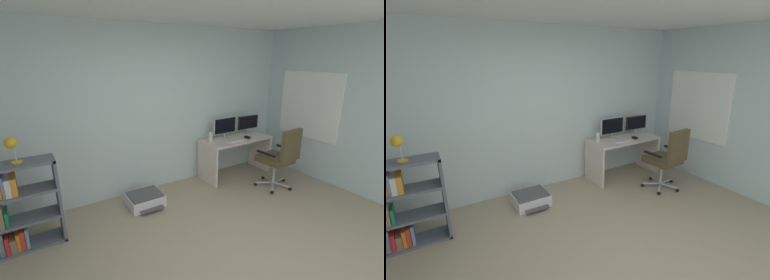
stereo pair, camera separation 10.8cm
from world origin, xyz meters
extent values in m
cube|color=tan|center=(0.00, 0.00, -0.01)|extent=(5.44, 4.53, 0.02)
cube|color=silver|center=(0.00, 2.32, 1.32)|extent=(5.44, 0.10, 2.64)
cube|color=white|center=(2.72, 1.30, 1.31)|extent=(0.01, 1.10, 1.10)
cube|color=white|center=(2.71, 1.30, 1.31)|extent=(0.02, 1.18, 1.18)
cube|color=beige|center=(1.56, 1.92, 0.70)|extent=(1.31, 0.57, 0.04)
cube|color=beige|center=(0.93, 1.92, 0.34)|extent=(0.04, 0.55, 0.69)
cube|color=beige|center=(2.20, 1.92, 0.34)|extent=(0.04, 0.55, 0.69)
cylinder|color=#B2B5B7|center=(1.39, 2.05, 0.73)|extent=(0.18, 0.18, 0.01)
cylinder|color=#B2B5B7|center=(1.39, 2.05, 0.78)|extent=(0.03, 0.03, 0.09)
cube|color=#B7BABC|center=(1.39, 2.05, 0.96)|extent=(0.50, 0.04, 0.29)
cube|color=black|center=(1.39, 2.03, 0.96)|extent=(0.47, 0.01, 0.27)
cylinder|color=#B2B5B7|center=(1.97, 2.05, 0.73)|extent=(0.18, 0.18, 0.01)
cylinder|color=#B2B5B7|center=(1.97, 2.05, 0.78)|extent=(0.03, 0.03, 0.10)
cube|color=black|center=(1.97, 2.05, 0.94)|extent=(0.46, 0.06, 0.25)
cube|color=black|center=(1.97, 2.03, 0.94)|extent=(0.42, 0.03, 0.23)
cube|color=silver|center=(1.45, 1.79, 0.73)|extent=(0.34, 0.13, 0.02)
cube|color=black|center=(1.73, 1.80, 0.74)|extent=(0.07, 0.11, 0.03)
cylinder|color=silver|center=(1.05, 2.00, 0.81)|extent=(0.07, 0.07, 0.17)
cube|color=#B7BABC|center=(1.95, 1.20, 0.07)|extent=(0.30, 0.05, 0.02)
sphere|color=black|center=(2.10, 1.21, 0.03)|extent=(0.06, 0.06, 0.06)
cube|color=#B7BABC|center=(1.84, 1.33, 0.07)|extent=(0.10, 0.30, 0.02)
sphere|color=black|center=(1.88, 1.48, 0.03)|extent=(0.06, 0.06, 0.06)
cube|color=#B7BABC|center=(1.68, 1.27, 0.07)|extent=(0.27, 0.19, 0.02)
sphere|color=black|center=(1.55, 1.35, 0.03)|extent=(0.06, 0.06, 0.06)
cube|color=#B7BABC|center=(1.69, 1.09, 0.07)|extent=(0.25, 0.22, 0.02)
sphere|color=black|center=(1.57, 0.99, 0.03)|extent=(0.06, 0.06, 0.06)
cube|color=#B7BABC|center=(1.86, 1.05, 0.07)|extent=(0.14, 0.29, 0.02)
sphere|color=black|center=(1.91, 0.91, 0.03)|extent=(0.06, 0.06, 0.06)
cylinder|color=#B7BABC|center=(1.80, 1.19, 0.26)|extent=(0.04, 0.04, 0.38)
cube|color=#4F4026|center=(1.80, 1.19, 0.50)|extent=(0.50, 0.52, 0.10)
cube|color=#4F4026|center=(1.82, 0.91, 0.81)|extent=(0.44, 0.10, 0.51)
cube|color=black|center=(1.55, 1.17, 0.65)|extent=(0.06, 0.35, 0.03)
cube|color=black|center=(2.06, 1.20, 0.65)|extent=(0.06, 0.35, 0.03)
cube|color=slate|center=(-1.47, 1.66, 0.52)|extent=(0.03, 0.31, 1.05)
cube|color=slate|center=(-1.83, 1.66, 1.03)|extent=(0.76, 0.31, 0.03)
cube|color=slate|center=(-1.83, 1.66, 0.02)|extent=(0.76, 0.31, 0.03)
cube|color=slate|center=(-1.83, 1.66, 0.35)|extent=(0.70, 0.31, 0.03)
cube|color=slate|center=(-1.83, 1.66, 0.69)|extent=(0.70, 0.31, 0.03)
cube|color=slate|center=(-2.10, 1.65, 0.16)|extent=(0.05, 0.23, 0.27)
cube|color=red|center=(-2.05, 1.65, 0.14)|extent=(0.04, 0.26, 0.21)
cube|color=#80624D|center=(-2.00, 1.66, 0.12)|extent=(0.06, 0.28, 0.17)
cube|color=orange|center=(-1.95, 1.67, 0.14)|extent=(0.04, 0.24, 0.21)
cube|color=red|center=(-1.90, 1.66, 0.15)|extent=(0.05, 0.25, 0.23)
cube|color=#718EA2|center=(-1.86, 1.66, 0.15)|extent=(0.03, 0.23, 0.24)
cube|color=#83704F|center=(-2.06, 1.65, 0.50)|extent=(0.05, 0.28, 0.26)
cube|color=#228055|center=(-2.01, 1.66, 0.45)|extent=(0.03, 0.23, 0.16)
cube|color=#5F7DA6|center=(-1.98, 1.67, 0.83)|extent=(0.03, 0.27, 0.24)
cube|color=silver|center=(-1.94, 1.66, 0.81)|extent=(0.05, 0.26, 0.20)
cube|color=orange|center=(-1.88, 1.66, 0.81)|extent=(0.05, 0.27, 0.20)
cylinder|color=gold|center=(-1.82, 1.66, 1.06)|extent=(0.11, 0.11, 0.02)
cylinder|color=silver|center=(-1.82, 1.66, 1.16)|extent=(0.01, 0.01, 0.18)
sphere|color=gold|center=(-1.84, 1.66, 1.28)|extent=(0.13, 0.13, 0.13)
cube|color=silver|center=(-0.32, 1.78, 0.08)|extent=(0.51, 0.42, 0.17)
cube|color=#4C4C51|center=(-0.32, 1.78, 0.18)|extent=(0.47, 0.39, 0.02)
cube|color=#4C4C51|center=(-0.32, 1.53, 0.05)|extent=(0.36, 0.10, 0.01)
camera|label=1|loc=(-1.71, -1.71, 2.16)|focal=25.73mm
camera|label=2|loc=(-1.62, -1.77, 2.16)|focal=25.73mm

